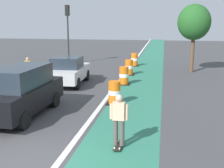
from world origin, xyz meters
name	(u,v)px	position (x,y,z in m)	size (l,w,h in m)	color
ground_plane	(26,162)	(0.00, 0.00, 0.00)	(100.00, 100.00, 0.00)	#424244
bike_lane_strip	(144,79)	(2.40, 12.00, 0.00)	(2.50, 80.00, 0.01)	#2D755B
lane_divider_stripe	(121,79)	(0.90, 12.00, 0.01)	(0.20, 80.00, 0.01)	silver
skateboarder_on_lane	(119,119)	(2.39, 1.37, 0.91)	(0.57, 0.81, 1.69)	black
parked_suv_nearest	(21,91)	(-2.00, 3.69, 1.04)	(2.02, 4.65, 2.04)	black
parked_sedan_second	(68,71)	(-2.01, 9.68, 0.83)	(2.08, 4.19, 1.70)	silver
traffic_barrel_front	(114,93)	(1.46, 6.01, 0.53)	(0.73, 0.73, 1.09)	orange
traffic_barrel_mid	(124,76)	(1.32, 10.28, 0.53)	(0.73, 0.73, 1.09)	orange
traffic_barrel_back	(129,67)	(1.24, 13.48, 0.53)	(0.73, 0.73, 1.09)	orange
traffic_barrel_far	(134,60)	(1.21, 17.62, 0.53)	(0.73, 0.73, 1.09)	orange
traffic_light_corner	(68,24)	(-4.59, 17.49, 3.50)	(0.41, 0.32, 5.10)	#2D2D2D
pedestrian_crossing	(28,69)	(-4.59, 9.63, 0.86)	(0.34, 0.20, 1.61)	#33333D
street_tree_sidewalk	(194,23)	(5.75, 15.40, 3.67)	(2.40, 2.40, 5.00)	brown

